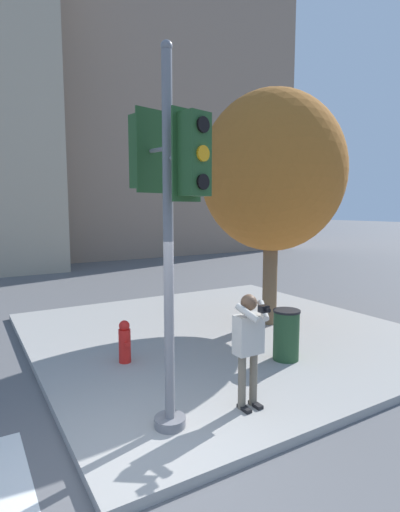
% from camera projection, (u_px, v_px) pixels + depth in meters
% --- Properties ---
extents(ground_plane, '(160.00, 160.00, 0.00)m').
position_uv_depth(ground_plane, '(134.00, 477.00, 4.33)').
color(ground_plane, '#5B5B5E').
extents(sidewalk_corner, '(8.00, 8.00, 0.13)m').
position_uv_depth(sidewalk_corner, '(221.00, 333.00, 9.09)').
color(sidewalk_corner, '#9E9B96').
rests_on(sidewalk_corner, ground_plane).
extents(traffic_signal_pole, '(0.56, 1.23, 4.67)m').
position_uv_depth(traffic_signal_pole, '(168.00, 201.00, 4.75)').
color(traffic_signal_pole, slate).
rests_on(traffic_signal_pole, sidewalk_corner).
extents(person_photographer, '(0.50, 0.53, 1.60)m').
position_uv_depth(person_photographer, '(249.00, 340.00, 5.47)').
color(person_photographer, black).
rests_on(person_photographer, sidewalk_corner).
extents(street_tree, '(3.35, 3.35, 5.45)m').
position_uv_depth(street_tree, '(272.00, 172.00, 9.23)').
color(street_tree, brown).
rests_on(street_tree, sidewalk_corner).
extents(fire_hydrant, '(0.22, 0.28, 0.77)m').
position_uv_depth(fire_hydrant, '(125.00, 342.00, 7.17)').
color(fire_hydrant, red).
rests_on(fire_hydrant, sidewalk_corner).
extents(trash_bin, '(0.49, 0.49, 0.93)m').
position_uv_depth(trash_bin, '(286.00, 335.00, 7.29)').
color(trash_bin, '#234728').
rests_on(trash_bin, sidewalk_corner).
extents(building_right, '(17.94, 10.06, 18.61)m').
position_uv_depth(building_right, '(148.00, 115.00, 27.51)').
color(building_right, gray).
rests_on(building_right, ground_plane).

